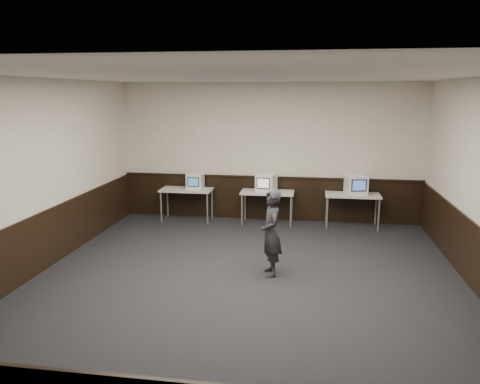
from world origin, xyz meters
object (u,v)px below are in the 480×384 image
object	(u,v)px
desk_center	(267,195)
desk_right	(353,197)
emac_center	(266,183)
emac_right	(356,184)
desk_left	(187,192)
person	(271,233)
emac_left	(195,181)

from	to	relation	value
desk_center	desk_right	distance (m)	1.90
emac_center	emac_right	distance (m)	1.99
desk_left	person	size ratio (longest dim) A/B	0.84
emac_center	person	size ratio (longest dim) A/B	0.36
emac_left	desk_right	bearing A→B (deg)	-1.19
desk_left	emac_left	xyz separation A→B (m)	(0.20, 0.04, 0.25)
emac_left	emac_center	bearing A→B (deg)	-1.80
emac_left	emac_center	world-z (taller)	emac_center
desk_left	desk_center	world-z (taller)	same
desk_right	emac_left	size ratio (longest dim) A/B	3.00
desk_left	desk_right	size ratio (longest dim) A/B	1.00
desk_right	emac_left	bearing A→B (deg)	179.44
emac_right	emac_center	bearing A→B (deg)	169.69
desk_right	emac_center	distance (m)	1.95
desk_right	emac_center	xyz separation A→B (m)	(-1.93, 0.00, 0.28)
desk_left	desk_right	distance (m)	3.80
desk_right	emac_left	world-z (taller)	emac_left
emac_left	person	distance (m)	3.73
emac_left	emac_right	world-z (taller)	emac_right
person	emac_right	bearing A→B (deg)	136.53
emac_center	emac_left	bearing A→B (deg)	-169.01
desk_center	person	xyz separation A→B (m)	(0.36, -3.08, 0.03)
desk_left	emac_right	bearing A→B (deg)	0.28
emac_right	person	distance (m)	3.50
desk_right	emac_right	distance (m)	0.30
desk_center	desk_right	size ratio (longest dim) A/B	1.00
person	emac_center	bearing A→B (deg)	171.06
emac_left	emac_right	distance (m)	3.66
emac_right	desk_right	bearing A→B (deg)	-173.87
emac_center	emac_right	bearing A→B (deg)	12.65
emac_right	person	bearing A→B (deg)	-128.23
desk_right	desk_center	bearing A→B (deg)	180.00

